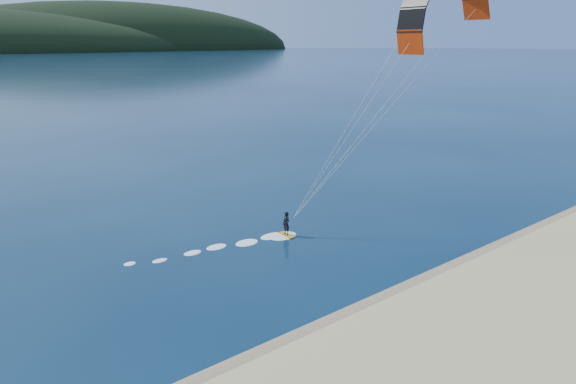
# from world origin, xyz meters

# --- Properties ---
(wet_sand) EXTENTS (220.00, 2.50, 0.10)m
(wet_sand) POSITION_xyz_m (0.00, 4.50, 0.05)
(wet_sand) COLOR #836B4C
(wet_sand) RESTS_ON ground
(kitesurfer_near) EXTENTS (23.49, 7.67, 16.68)m
(kitesurfer_near) POSITION_xyz_m (14.92, 10.45, 12.69)
(kitesurfer_near) COLOR #C09116
(kitesurfer_near) RESTS_ON ground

